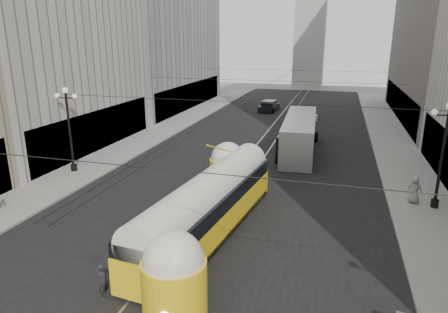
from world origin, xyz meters
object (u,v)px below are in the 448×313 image
Objects in this scene: streetcar at (209,204)px; pedestrian_sidewalk_right at (415,190)px; city_bus at (300,133)px; pedestrian_crossing_a at (104,281)px.

streetcar is 8.98× the size of pedestrian_sidewalk_right.
pedestrian_sidewalk_right is at bearing 32.76° from streetcar.
streetcar is at bearing -99.54° from city_bus.
streetcar is at bearing 49.31° from pedestrian_sidewalk_right.
pedestrian_crossing_a is 18.87m from pedestrian_sidewalk_right.
city_bus is (2.93, 17.42, 0.09)m from streetcar.
pedestrian_sidewalk_right is at bearing -47.35° from pedestrian_crossing_a.
pedestrian_crossing_a is at bearing -109.92° from streetcar.
streetcar is 6.80m from pedestrian_crossing_a.
pedestrian_sidewalk_right reaches higher than pedestrian_crossing_a.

